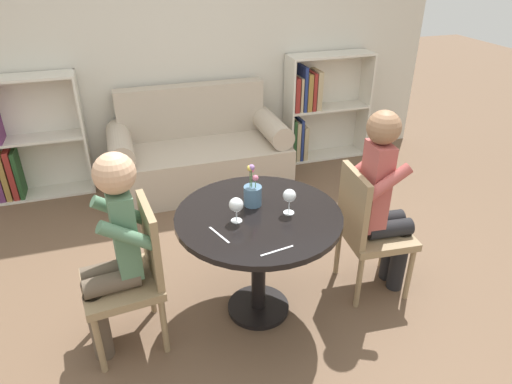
{
  "coord_description": "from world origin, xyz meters",
  "views": [
    {
      "loc": [
        -0.7,
        -2.15,
        2.12
      ],
      "look_at": [
        0.0,
        0.05,
        0.85
      ],
      "focal_mm": 32.0,
      "sensor_mm": 36.0,
      "label": 1
    }
  ],
  "objects": [
    {
      "name": "wine_glass_left",
      "position": [
        -0.14,
        -0.03,
        0.83
      ],
      "size": [
        0.08,
        0.08,
        0.15
      ],
      "color": "white",
      "rests_on": "round_table"
    },
    {
      "name": "person_right",
      "position": [
        0.83,
        -0.01,
        0.68
      ],
      "size": [
        0.43,
        0.36,
        1.28
      ],
      "rotation": [
        0.0,
        0.0,
        1.49
      ],
      "color": "black",
      "rests_on": "ground_plane"
    },
    {
      "name": "back_wall",
      "position": [
        0.0,
        2.29,
        1.35
      ],
      "size": [
        5.2,
        0.05,
        2.7
      ],
      "color": "beige",
      "rests_on": "ground_plane"
    },
    {
      "name": "chair_left",
      "position": [
        -0.74,
        -0.01,
        0.49
      ],
      "size": [
        0.46,
        0.46,
        0.9
      ],
      "rotation": [
        0.0,
        0.0,
        -1.47
      ],
      "color": "#937A56",
      "rests_on": "ground_plane"
    },
    {
      "name": "couch",
      "position": [
        0.0,
        1.87,
        0.31
      ],
      "size": [
        1.65,
        0.8,
        0.92
      ],
      "color": "#B7A893",
      "rests_on": "ground_plane"
    },
    {
      "name": "round_table",
      "position": [
        0.0,
        0.0,
        0.59
      ],
      "size": [
        0.98,
        0.98,
        0.73
      ],
      "color": "black",
      "rests_on": "ground_plane"
    },
    {
      "name": "chair_right",
      "position": [
        0.74,
        -0.0,
        0.49
      ],
      "size": [
        0.45,
        0.45,
        0.9
      ],
      "rotation": [
        0.0,
        0.0,
        1.49
      ],
      "color": "#937A56",
      "rests_on": "ground_plane"
    },
    {
      "name": "person_left",
      "position": [
        -0.83,
        -0.02,
        0.67
      ],
      "size": [
        0.44,
        0.37,
        1.22
      ],
      "rotation": [
        0.0,
        0.0,
        -1.47
      ],
      "color": "brown",
      "rests_on": "ground_plane"
    },
    {
      "name": "fork_left_setting",
      "position": [
        -0.27,
        -0.14,
        0.73
      ],
      "size": [
        0.07,
        0.18,
        0.0
      ],
      "color": "silver",
      "rests_on": "round_table"
    },
    {
      "name": "wine_glass_right",
      "position": [
        0.17,
        -0.04,
        0.84
      ],
      "size": [
        0.08,
        0.08,
        0.15
      ],
      "color": "white",
      "rests_on": "round_table"
    },
    {
      "name": "bookshelf_right",
      "position": [
        1.34,
        2.14,
        0.56
      ],
      "size": [
        0.91,
        0.28,
        1.12
      ],
      "color": "silver",
      "rests_on": "ground_plane"
    },
    {
      "name": "flower_vase",
      "position": [
        -0.0,
        0.12,
        0.81
      ],
      "size": [
        0.11,
        0.11,
        0.27
      ],
      "color": "slate",
      "rests_on": "round_table"
    },
    {
      "name": "ground_plane",
      "position": [
        0.0,
        0.0,
        0.0
      ],
      "size": [
        16.0,
        16.0,
        0.0
      ],
      "primitive_type": "plane",
      "color": "brown"
    },
    {
      "name": "knife_left_setting",
      "position": [
        -0.02,
        -0.37,
        0.73
      ],
      "size": [
        0.19,
        0.04,
        0.0
      ],
      "color": "silver",
      "rests_on": "round_table"
    },
    {
      "name": "bookshelf_left",
      "position": [
        -1.59,
        2.14,
        0.54
      ],
      "size": [
        0.91,
        0.28,
        1.12
      ],
      "color": "silver",
      "rests_on": "ground_plane"
    }
  ]
}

